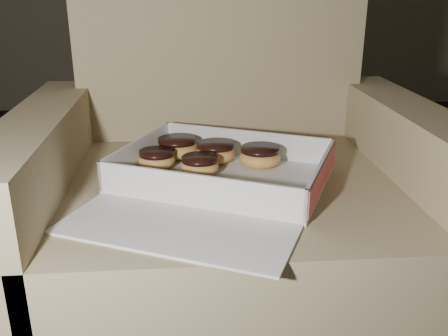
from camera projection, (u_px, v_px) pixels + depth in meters
The scene contains 12 objects.
floor at pixel (389, 303), 1.32m from camera, with size 4.50×4.50×0.00m, color black.
armchair at pixel (229, 218), 1.14m from camera, with size 0.89×0.75×0.93m.
bakery_box at pixel (218, 182), 0.98m from camera, with size 0.55×0.59×0.07m.
donut_a at pixel (157, 159), 1.05m from camera, with size 0.08×0.08×0.04m.
donut_b at pixel (177, 147), 1.12m from camera, with size 0.09×0.09×0.05m.
donut_c at pixel (200, 165), 1.02m from camera, with size 0.08×0.08×0.04m.
donut_d at pixel (260, 156), 1.06m from camera, with size 0.09×0.09×0.04m.
donut_e at pixel (215, 152), 1.09m from camera, with size 0.09×0.09×0.04m.
crumb_a at pixel (166, 176), 1.02m from camera, with size 0.01×0.01×0.00m, color black.
crumb_b at pixel (211, 180), 1.00m from camera, with size 0.01×0.01×0.00m, color black.
crumb_c at pixel (182, 181), 0.99m from camera, with size 0.01×0.01×0.00m, color black.
crumb_d at pixel (230, 179), 1.00m from camera, with size 0.01×0.01×0.00m, color black.
Camera 1 is at (-0.53, -1.07, 0.80)m, focal length 40.00 mm.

